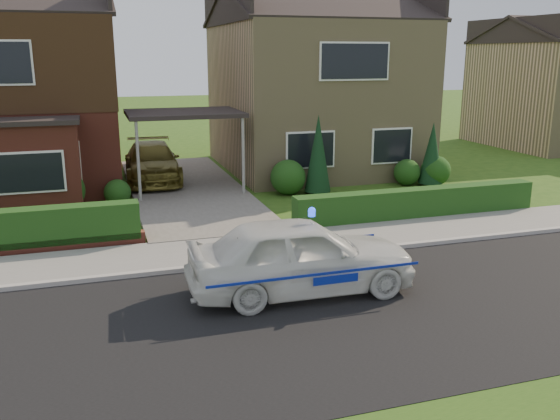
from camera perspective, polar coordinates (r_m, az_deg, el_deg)
name	(u,v)px	position (r m, az deg, el deg)	size (l,w,h in m)	color
ground	(284,322)	(10.80, 0.36, -10.72)	(120.00, 120.00, 0.00)	#284C14
road	(284,322)	(10.80, 0.36, -10.72)	(60.00, 6.00, 0.02)	black
kerb	(242,263)	(13.49, -3.66, -5.13)	(60.00, 0.16, 0.12)	#9E9993
sidewalk	(232,250)	(14.46, -4.67, -3.81)	(60.00, 2.00, 0.10)	slate
driveway	(187,189)	(21.00, -8.95, 1.99)	(3.80, 12.00, 0.12)	#666059
house_left	(5,79)	(23.35, -24.95, 11.40)	(7.50, 9.53, 7.25)	brown
house_right	(313,79)	(24.89, 3.20, 12.51)	(7.50, 8.06, 7.25)	tan
carport_link	(184,115)	(20.54, -9.22, 9.04)	(3.80, 3.00, 2.77)	black
hedge_right	(416,219)	(17.69, 12.98, -0.83)	(7.50, 0.55, 0.80)	black
shrub_left_mid	(63,191)	(19.02, -20.20, 1.77)	(1.32, 1.32, 1.32)	black
shrub_left_near	(117,193)	(19.35, -15.38, 1.63)	(0.84, 0.84, 0.84)	black
shrub_right_near	(288,177)	(20.09, 0.77, 3.17)	(1.20, 1.20, 1.20)	black
shrub_right_mid	(407,172)	(22.06, 12.12, 3.57)	(0.96, 0.96, 0.96)	black
shrub_right_far	(436,171)	(22.31, 14.75, 3.69)	(1.08, 1.08, 1.08)	black
conifer_a	(318,156)	(20.11, 3.67, 5.18)	(0.90, 0.90, 2.60)	black
conifer_b	(432,156)	(22.10, 14.40, 5.10)	(0.90, 0.90, 2.20)	black
neighbour_right	(556,95)	(34.24, 25.06, 10.01)	(6.50, 7.00, 5.20)	tan
police_car	(301,256)	(11.78, 2.01, -4.45)	(4.16, 4.58, 1.71)	silver
driveway_car	(152,162)	(22.30, -12.22, 4.53)	(1.91, 4.70, 1.36)	olive
potted_plant_a	(73,227)	(15.86, -19.27, -1.54)	(0.44, 0.30, 0.83)	gray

